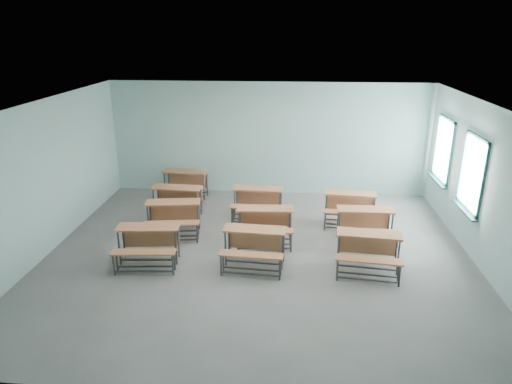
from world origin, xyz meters
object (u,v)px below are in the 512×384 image
desk_unit_r0c0 (148,240)px  desk_unit_r0c1 (254,242)px  desk_unit_r2c1 (257,199)px  desk_unit_r2c0 (176,198)px  desk_unit_r3c0 (185,181)px  desk_unit_r1c1 (265,220)px  desk_unit_r0c2 (368,247)px  desk_unit_r1c2 (365,221)px  desk_unit_r2c2 (350,204)px  desk_unit_r1c0 (173,213)px

desk_unit_r0c0 → desk_unit_r0c1: bearing=-3.2°
desk_unit_r0c0 → desk_unit_r2c1: size_ratio=1.03×
desk_unit_r0c1 → desk_unit_r2c0: (-2.19, 2.37, 0.00)m
desk_unit_r2c0 → desk_unit_r3c0: 1.39m
desk_unit_r1c1 → desk_unit_r0c2: bearing=-31.9°
desk_unit_r0c2 → desk_unit_r1c2: size_ratio=1.06×
desk_unit_r2c2 → desk_unit_r0c0: bearing=-145.8°
desk_unit_r1c2 → desk_unit_r2c2: bearing=102.0°
desk_unit_r1c1 → desk_unit_r3c0: same height
desk_unit_r2c1 → desk_unit_r1c1: bearing=-76.3°
desk_unit_r0c2 → desk_unit_r1c0: bearing=168.0°
desk_unit_r0c0 → desk_unit_r1c1: same height
desk_unit_r0c0 → desk_unit_r3c0: bearing=86.8°
desk_unit_r1c1 → desk_unit_r2c1: bearing=98.2°
desk_unit_r0c0 → desk_unit_r0c1: (2.16, 0.07, 0.00)m
desk_unit_r0c2 → desk_unit_r2c2: 2.34m
desk_unit_r2c1 → desk_unit_r2c2: size_ratio=0.97×
desk_unit_r1c0 → desk_unit_r2c2: (4.16, 0.95, 0.00)m
desk_unit_r0c2 → desk_unit_r1c0: (-4.26, 1.39, 0.00)m
desk_unit_r0c0 → desk_unit_r2c0: 2.44m
desk_unit_r1c1 → desk_unit_r3c0: bearing=129.6°
desk_unit_r1c1 → desk_unit_r2c2: 2.33m
desk_unit_r0c0 → desk_unit_r2c2: bearing=23.8°
desk_unit_r2c1 → desk_unit_r3c0: same height
desk_unit_r1c2 → desk_unit_r0c1: bearing=-152.2°
desk_unit_r0c1 → desk_unit_r2c1: bearing=96.8°
desk_unit_r1c0 → desk_unit_r0c0: bearing=-104.1°
desk_unit_r1c0 → desk_unit_r1c2: 4.39m
desk_unit_r0c2 → desk_unit_r2c1: size_ratio=1.04×
desk_unit_r1c0 → desk_unit_r2c0: bearing=92.9°
desk_unit_r0c0 → desk_unit_r3c0: 3.83m
desk_unit_r0c2 → desk_unit_r1c1: bearing=157.3°
desk_unit_r1c0 → desk_unit_r1c1: size_ratio=1.04×
desk_unit_r0c1 → desk_unit_r1c1: (0.15, 1.13, 0.00)m
desk_unit_r0c1 → desk_unit_r2c2: same height
desk_unit_r1c2 → desk_unit_r2c0: (-4.57, 1.11, 0.00)m
desk_unit_r2c1 → desk_unit_r1c2: bearing=-23.5°
desk_unit_r0c1 → desk_unit_r0c2: bearing=3.1°
desk_unit_r0c0 → desk_unit_r3c0: same height
desk_unit_r0c2 → desk_unit_r1c1: 2.41m
desk_unit_r0c0 → desk_unit_r2c2: (4.32, 2.37, 0.00)m
desk_unit_r1c1 → desk_unit_r2c0: bearing=148.8°
desk_unit_r0c1 → desk_unit_r0c2: 2.26m
desk_unit_r2c1 → desk_unit_r2c0: bearing=-174.9°
desk_unit_r0c1 → desk_unit_r2c2: 3.16m
desk_unit_r0c2 → desk_unit_r2c1: 3.46m
desk_unit_r2c0 → desk_unit_r0c2: bearing=-24.1°
desk_unit_r0c1 → desk_unit_r1c2: (2.39, 1.26, 0.00)m
desk_unit_r2c1 → desk_unit_r2c2: 2.29m
desk_unit_r0c0 → desk_unit_r1c2: same height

